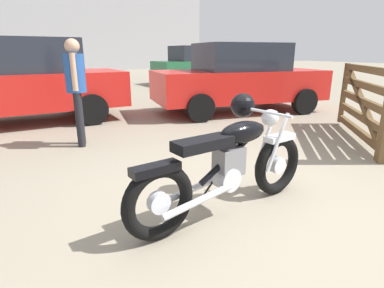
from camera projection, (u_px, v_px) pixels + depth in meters
ground_plane at (247, 202)px, 3.14m from camera, size 80.00×80.00×0.00m
vintage_motorcycle at (230, 162)px, 2.85m from camera, size 2.06×0.78×1.07m
timber_gate at (368, 101)px, 4.94m from camera, size 1.61×2.12×1.60m
bystander at (76, 82)px, 4.77m from camera, size 0.30×0.46×1.66m
white_estate_far at (239, 78)px, 7.68m from camera, size 4.35×2.24×1.67m
dark_sedan_left at (204, 63)px, 14.95m from camera, size 4.86×2.35×1.74m
industrial_building at (79, 21)px, 29.44m from camera, size 20.12×12.89×15.76m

